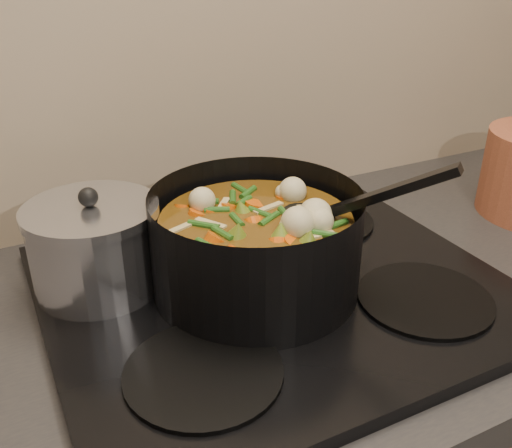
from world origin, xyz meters
name	(u,v)px	position (x,y,z in m)	size (l,w,h in m)	color
stovetop	(274,288)	(0.00, 1.93, 0.92)	(0.62, 0.54, 0.03)	black
stockpot	(256,245)	(-0.03, 1.93, 1.00)	(0.37, 0.37, 0.21)	black
saucepan	(95,246)	(-0.22, 2.04, 0.99)	(0.18, 0.18, 0.15)	silver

